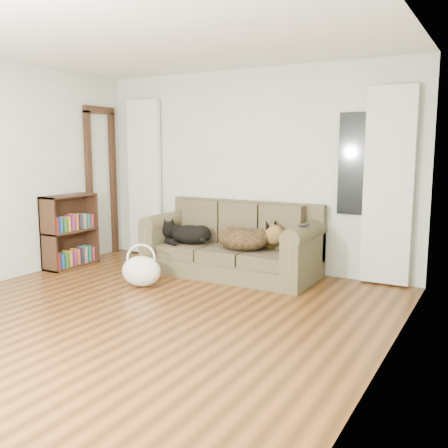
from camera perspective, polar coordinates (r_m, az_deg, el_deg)
The scene contains 14 objects.
floor at distance 4.80m, azimuth -10.83°, elevation -10.78°, with size 5.00×5.00×0.00m, color #3D240E.
ceiling at distance 4.64m, azimuth -11.82°, elevation 21.11°, with size 5.00×5.00×0.00m, color white.
wall_back at distance 6.63m, azimuth 2.98°, elevation 6.21°, with size 4.50×0.04×2.60m, color beige.
wall_right at distance 3.52m, azimuth 17.80°, elevation 3.56°, with size 0.04×5.00×2.60m, color beige.
curtain_left at distance 7.49m, azimuth -9.08°, elevation 5.25°, with size 0.55×0.08×2.25m, color silver.
curtain_right at distance 5.98m, azimuth 18.27°, elevation 4.06°, with size 0.55×0.08×2.25m, color silver.
window_pane at distance 6.10m, azimuth 15.23°, elevation 6.63°, with size 0.50×0.03×1.20m, color black.
door_casing at distance 7.55m, azimuth -13.80°, elevation 4.37°, with size 0.07×0.60×2.10m, color black.
sofa at distance 6.27m, azimuth 0.72°, elevation -1.75°, with size 2.17×0.94×0.89m, color #444126.
dog_black_lab at distance 6.53m, azimuth -4.13°, elevation -1.08°, with size 0.58×0.41×0.25m, color black.
dog_shepherd at distance 6.10m, azimuth 2.59°, elevation -1.68°, with size 0.69×0.49×0.30m, color black.
tv_remote at distance 5.68m, azimuth 9.11°, elevation -0.11°, with size 0.06×0.20×0.02m, color black.
tote_bag at distance 5.87m, azimuth -9.42°, elevation -5.49°, with size 0.48×0.37×0.35m, color silver.
bookshelf at distance 7.00m, azimuth -17.18°, elevation -0.62°, with size 0.29×0.78×0.97m, color black.
Camera 1 is at (2.96, -3.43, 1.59)m, focal length 40.00 mm.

